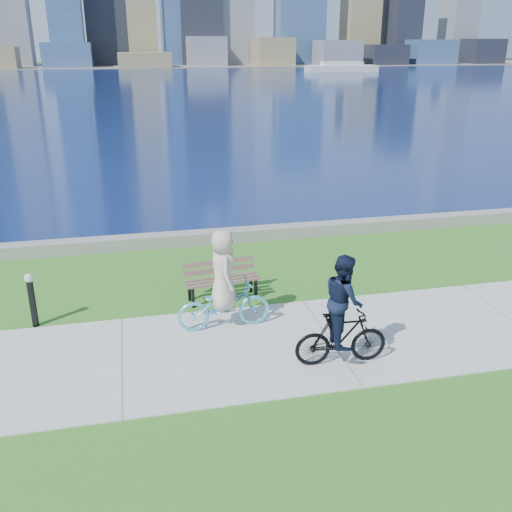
{
  "coord_description": "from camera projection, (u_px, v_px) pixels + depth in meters",
  "views": [
    {
      "loc": [
        -3.58,
        -9.37,
        5.54
      ],
      "look_at": [
        -1.03,
        2.01,
        1.1
      ],
      "focal_mm": 40.0,
      "sensor_mm": 36.0,
      "label": 1
    }
  ],
  "objects": [
    {
      "name": "park_bench",
      "position": [
        221.0,
        277.0,
        12.86
      ],
      "size": [
        1.71,
        0.75,
        0.86
      ],
      "rotation": [
        0.0,
        0.0,
        0.11
      ],
      "color": "black",
      "rests_on": "ground"
    },
    {
      "name": "ferry_far",
      "position": [
        342.0,
        67.0,
        104.58
      ],
      "size": [
        13.13,
        3.75,
        1.78
      ],
      "color": "silver",
      "rests_on": "ground"
    },
    {
      "name": "bollard_lamp",
      "position": [
        32.0,
        296.0,
        11.54
      ],
      "size": [
        0.19,
        0.19,
        1.17
      ],
      "color": "black",
      "rests_on": "ground"
    },
    {
      "name": "cyclist_woman",
      "position": [
        223.0,
        293.0,
        11.41
      ],
      "size": [
        0.73,
        1.92,
        2.08
      ],
      "rotation": [
        0.0,
        0.0,
        1.61
      ],
      "color": "#60C7EA",
      "rests_on": "ground"
    },
    {
      "name": "seawall",
      "position": [
        259.0,
        233.0,
        16.84
      ],
      "size": [
        90.0,
        0.5,
        0.35
      ],
      "primitive_type": "cube",
      "color": "gray",
      "rests_on": "ground"
    },
    {
      "name": "cyclist_man",
      "position": [
        342.0,
        319.0,
        10.08
      ],
      "size": [
        0.67,
        1.72,
        2.1
      ],
      "rotation": [
        0.0,
        0.0,
        1.51
      ],
      "color": "black",
      "rests_on": "ground"
    },
    {
      "name": "concrete_path",
      "position": [
        329.0,
        339.0,
        11.25
      ],
      "size": [
        80.0,
        3.5,
        0.02
      ],
      "primitive_type": "cube",
      "color": "#AFB0AA",
      "rests_on": "ground"
    },
    {
      "name": "bay_water",
      "position": [
        150.0,
        83.0,
        76.91
      ],
      "size": [
        320.0,
        131.0,
        0.01
      ],
      "primitive_type": "cube",
      "color": "#0C1C4E",
      "rests_on": "ground"
    },
    {
      "name": "ground",
      "position": [
        329.0,
        339.0,
        11.25
      ],
      "size": [
        320.0,
        320.0,
        0.0
      ],
      "primitive_type": "plane",
      "color": "#2B691B",
      "rests_on": "ground"
    },
    {
      "name": "far_shore",
      "position": [
        138.0,
        65.0,
        129.79
      ],
      "size": [
        320.0,
        30.0,
        0.12
      ],
      "primitive_type": "cube",
      "color": "slate",
      "rests_on": "ground"
    }
  ]
}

